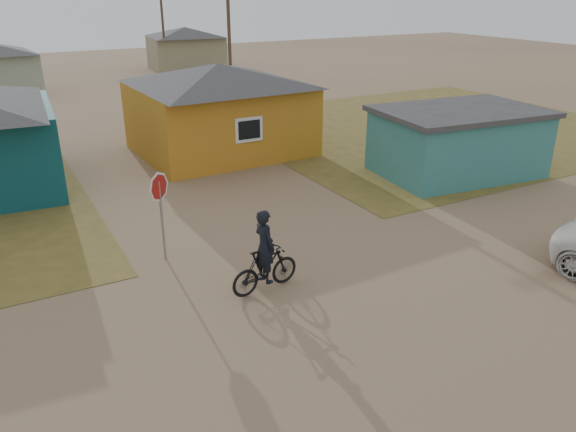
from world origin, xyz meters
name	(u,v)px	position (x,y,z in m)	size (l,w,h in m)	color
ground	(353,309)	(0.00, 0.00, 0.00)	(120.00, 120.00, 0.00)	#8B6E50
grass_ne	(429,127)	(14.00, 13.00, 0.01)	(20.00, 18.00, 0.00)	olive
house_yellow	(220,107)	(2.50, 14.00, 2.00)	(7.72, 6.76, 3.90)	#BE7A1D
shed_turquoise	(458,141)	(9.50, 6.50, 1.31)	(6.71, 4.93, 2.60)	#387C77
house_beige_east	(186,48)	(10.00, 40.00, 1.86)	(6.95, 6.05, 3.60)	gray
utility_pole_near	(229,39)	(6.50, 22.00, 4.14)	(1.40, 0.20, 8.00)	#4D3B2E
utility_pole_far	(163,23)	(7.50, 38.00, 4.14)	(1.40, 0.20, 8.00)	#4D3B2E
stop_sign	(160,196)	(-3.05, 4.69, 1.85)	(0.80, 0.27, 2.53)	gray
cyclist	(265,262)	(-1.39, 1.81, 0.78)	(1.94, 0.77, 2.14)	black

